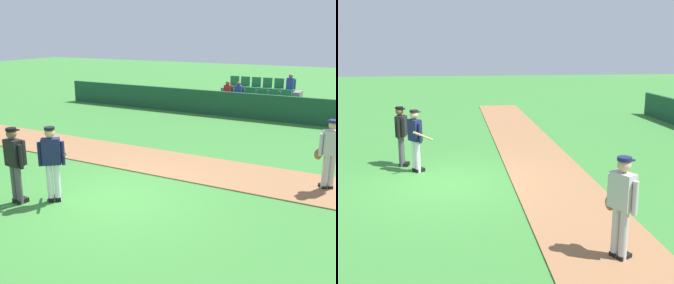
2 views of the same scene
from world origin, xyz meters
TOP-DOWN VIEW (x-y plane):
  - ground_plane at (0.00, 0.00)m, footprint 80.00×80.00m
  - infield_dirt_path at (0.00, 2.80)m, footprint 28.00×2.17m
  - dugout_fence at (0.00, 10.15)m, footprint 20.00×0.16m
  - stadium_bleachers at (-0.01, 11.60)m, footprint 3.90×2.10m
  - batter_navy_jersey at (-1.14, -0.81)m, footprint 0.72×0.69m
  - umpire_home_plate at (-1.80, -1.26)m, footprint 0.59×0.33m
  - runner_grey_jersey at (4.26, 2.93)m, footprint 0.64×0.43m

SIDE VIEW (x-z plane):
  - ground_plane at x=0.00m, z-range 0.00..0.00m
  - infield_dirt_path at x=0.00m, z-range 0.00..0.03m
  - stadium_bleachers at x=-0.01m, z-range -0.45..1.45m
  - dugout_fence at x=0.00m, z-range 0.00..1.13m
  - runner_grey_jersey at x=4.26m, z-range 0.08..1.84m
  - batter_navy_jersey at x=-1.14m, z-range 0.09..1.85m
  - umpire_home_plate at x=-1.80m, z-range 0.12..1.88m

